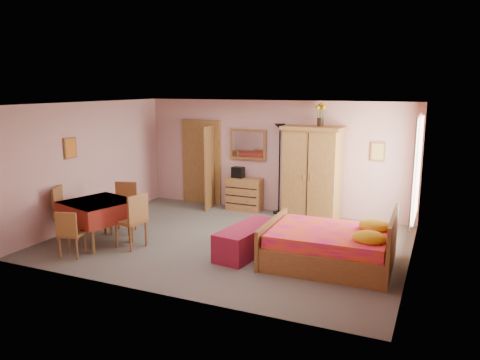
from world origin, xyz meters
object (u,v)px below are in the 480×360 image
at_px(wall_mirror, 248,145).
at_px(chair_south, 72,233).
at_px(sunflower_vase, 321,115).
at_px(stereo, 238,172).
at_px(floor_lamp, 279,169).
at_px(chair_east, 131,220).
at_px(chest_of_drawers, 244,194).
at_px(bench, 248,240).
at_px(wardrobe, 312,173).
at_px(chair_north, 123,208).
at_px(bed, 329,236).
at_px(chair_west, 69,213).
at_px(dining_table, 99,222).

xyz_separation_m(wall_mirror, chair_south, (-1.50, -4.28, -1.13)).
distance_m(sunflower_vase, chair_south, 5.58).
xyz_separation_m(stereo, floor_lamp, (1.02, 0.05, 0.14)).
relative_size(sunflower_vase, chair_east, 0.49).
bearing_deg(wall_mirror, chest_of_drawers, -89.88).
relative_size(stereo, chair_east, 0.27).
xyz_separation_m(chest_of_drawers, floor_lamp, (0.85, 0.06, 0.65)).
distance_m(bench, chair_south, 3.06).
height_order(wardrobe, bench, wardrobe).
bearing_deg(bench, chair_north, 177.67).
relative_size(bed, chair_south, 2.48).
bearing_deg(floor_lamp, bed, -56.07).
distance_m(bed, chair_west, 4.96).
distance_m(wall_mirror, stereo, 0.70).
relative_size(bed, dining_table, 1.86).
bearing_deg(dining_table, chair_south, -86.57).
distance_m(wall_mirror, sunflower_vase, 1.94).
bearing_deg(chair_north, chest_of_drawers, -135.76).
distance_m(wall_mirror, chair_south, 4.67).
relative_size(bench, chair_south, 1.78).
distance_m(wardrobe, chair_north, 4.11).
bearing_deg(sunflower_vase, chair_south, -128.73).
bearing_deg(wardrobe, sunflower_vase, 42.17).
relative_size(wall_mirror, wardrobe, 0.45).
xyz_separation_m(wall_mirror, floor_lamp, (0.85, -0.15, -0.51)).
relative_size(chest_of_drawers, chair_west, 0.80).
relative_size(stereo, sunflower_vase, 0.55).
distance_m(stereo, dining_table, 3.63).
xyz_separation_m(chair_north, chair_east, (0.69, -0.67, 0.00)).
distance_m(floor_lamp, bed, 3.28).
distance_m(chair_north, chair_west, 1.02).
bearing_deg(stereo, chair_east, -102.08).
bearing_deg(wardrobe, bench, -94.64).
height_order(chest_of_drawers, chair_north, chair_north).
xyz_separation_m(wardrobe, dining_table, (-3.20, -3.25, -0.62)).
xyz_separation_m(wardrobe, chair_east, (-2.52, -3.18, -0.53)).
xyz_separation_m(wardrobe, chair_south, (-3.16, -3.99, -0.61)).
bearing_deg(wardrobe, bed, -63.99).
distance_m(dining_table, chair_west, 0.72).
distance_m(chest_of_drawers, chair_east, 3.37).
bearing_deg(chair_south, wardrobe, 35.78).
height_order(bench, chair_east, chair_east).
relative_size(bed, bench, 1.40).
bearing_deg(sunflower_vase, wardrobe, -142.38).
distance_m(floor_lamp, chair_west, 4.62).
height_order(stereo, chair_west, stereo).
xyz_separation_m(chair_south, chair_east, (0.64, 0.81, 0.09)).
distance_m(wall_mirror, chair_north, 3.37).
xyz_separation_m(bed, chair_north, (-4.21, 0.04, 0.02)).
relative_size(floor_lamp, wardrobe, 1.01).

